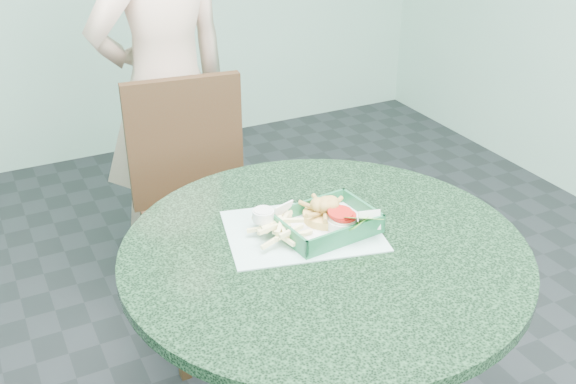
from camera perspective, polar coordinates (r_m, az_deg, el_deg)
name	(u,v)px	position (r m, az deg, el deg)	size (l,w,h in m)	color
cafe_table	(323,309)	(1.72, 2.96, -9.88)	(0.97, 0.97, 0.75)	black
dining_chair	(198,197)	(2.34, -7.63, -0.42)	(0.40, 0.40, 0.93)	black
diner_person	(165,76)	(2.53, -10.36, 9.62)	(0.63, 0.41, 1.72)	#D4AE97
placemat	(302,238)	(1.67, 1.23, -3.88)	(0.37, 0.28, 0.00)	#A2CBC5
food_basket	(326,233)	(1.67, 3.24, -3.45)	(0.23, 0.17, 0.05)	#1A613A
crab_sandwich	(327,215)	(1.68, 3.30, -1.93)	(0.11, 0.11, 0.07)	tan
fries_pile	(275,228)	(1.64, -1.10, -3.06)	(0.11, 0.12, 0.04)	#FFEEA1
sauce_ramekin	(264,219)	(1.66, -2.06, -2.28)	(0.05, 0.05, 0.03)	white
garnish_cup	(346,228)	(1.64, 4.91, -3.04)	(0.11, 0.11, 0.04)	white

